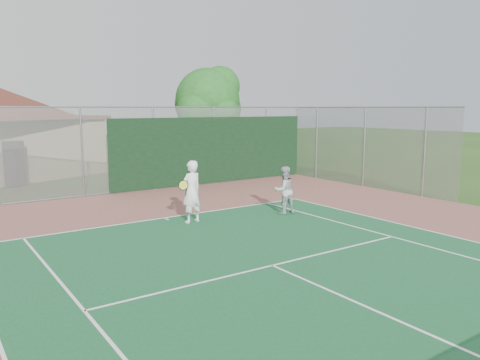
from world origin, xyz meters
name	(u,v)px	position (x,y,z in m)	size (l,w,h in m)	color
back_fence	(156,151)	(2.11, 16.98, 1.67)	(20.08, 0.11, 3.53)	gray
side_fence_right	(364,147)	(10.00, 12.50, 1.75)	(0.08, 9.00, 3.50)	gray
tree	(209,103)	(6.79, 20.39, 3.73)	(4.07, 3.86, 5.68)	#331C12
player_white_front	(191,192)	(0.45, 10.90, 0.95)	(0.97, 0.64, 1.89)	white
player_grey_back	(284,191)	(3.53, 10.24, 0.78)	(0.82, 0.67, 1.56)	#ABAEB0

